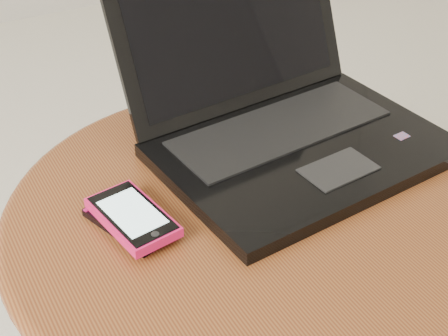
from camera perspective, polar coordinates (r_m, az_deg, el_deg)
table at (r=0.90m, az=1.90°, el=-8.42°), size 0.63×0.63×0.50m
laptop at (r=0.93m, az=5.06°, el=4.71°), size 0.41×0.39×0.24m
phone_black at (r=0.81m, az=-8.15°, el=-4.61°), size 0.09×0.13×0.01m
phone_pink at (r=0.79m, az=-7.97°, el=-4.22°), size 0.08×0.13×0.01m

